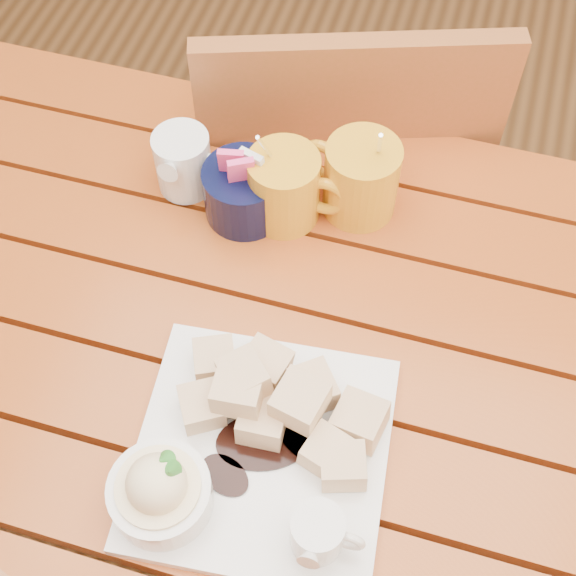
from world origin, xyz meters
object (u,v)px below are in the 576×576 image
(dessert_plate, at_px, (243,453))
(chair_far, at_px, (336,181))
(table, at_px, (269,383))
(coffee_mug_left, at_px, (359,177))
(coffee_mug_right, at_px, (286,187))

(dessert_plate, relative_size, chair_far, 0.32)
(table, bearing_deg, chair_far, 92.62)
(table, xyz_separation_m, coffee_mug_left, (0.05, 0.24, 0.16))
(dessert_plate, distance_m, coffee_mug_right, 0.35)
(coffee_mug_left, xyz_separation_m, chair_far, (-0.07, 0.23, -0.29))
(coffee_mug_right, relative_size, chair_far, 0.17)
(dessert_plate, distance_m, chair_far, 0.68)
(coffee_mug_left, bearing_deg, coffee_mug_right, -137.67)
(coffee_mug_right, height_order, chair_far, chair_far)
(coffee_mug_left, xyz_separation_m, coffee_mug_right, (-0.09, -0.04, -0.00))
(coffee_mug_left, distance_m, coffee_mug_right, 0.09)
(table, bearing_deg, dessert_plate, -82.54)
(coffee_mug_right, bearing_deg, dessert_plate, -82.50)
(table, bearing_deg, coffee_mug_right, 99.51)
(dessert_plate, xyz_separation_m, coffee_mug_left, (0.03, 0.39, 0.02))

